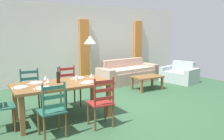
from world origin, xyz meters
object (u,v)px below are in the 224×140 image
Objects in this scene: dining_chair_far_right at (69,86)px; wine_glass_near_left at (48,81)px; wine_glass_far_left at (45,78)px; armchair_upholstered at (180,75)px; dining_table at (62,87)px; dining_chair_near_right at (102,102)px; coffee_table at (147,78)px; wine_bottle at (58,77)px; standing_lamp at (90,43)px; dining_chair_far_left at (31,91)px; dining_chair_near_left at (52,110)px; couch at (127,74)px; coffee_cup_primary at (77,78)px; wine_glass_near_right at (91,76)px.

wine_glass_near_left is (-0.74, -0.89, 0.38)m from dining_chair_far_right.
armchair_upholstered is at bearing 12.84° from wine_glass_far_left.
dining_chair_near_right is at bearing -58.18° from dining_table.
wine_glass_far_left is 0.12× the size of armchair_upholstered.
dining_table is at bearing -161.61° from coffee_table.
dining_chair_near_right is 1.06m from wine_bottle.
wine_glass_near_left is (-0.26, -0.20, -0.01)m from wine_bottle.
wine_glass_near_left is at bearing 142.39° from dining_chair_near_right.
standing_lamp reaches higher than coffee_table.
dining_chair_near_right and dining_chair_far_left have the same top height.
dining_chair_near_left is at bearing -115.07° from wine_bottle.
standing_lamp is (2.08, 2.29, 0.55)m from wine_glass_far_left.
couch is 1.88m from armchair_upholstered.
wine_glass_far_left is at bearing 131.02° from dining_chair_near_right.
dining_chair_far_left reaches higher than coffee_cup_primary.
wine_bottle is at bearing -128.08° from standing_lamp.
wine_glass_near_right is at bearing -137.22° from couch.
wine_glass_near_right is at bearing -41.20° from coffee_cup_primary.
dining_table is at bearing 168.33° from wine_glass_near_right.
wine_bottle is 0.33m from wine_glass_near_left.
wine_glass_near_right and wine_glass_far_left have the same top height.
wine_glass_near_right is at bearing -11.67° from dining_table.
dining_chair_far_right is at bearing 50.13° from wine_glass_near_left.
wine_glass_far_left reaches higher than coffee_cup_primary.
dining_chair_near_left is 4.62m from couch.
dining_chair_near_right and dining_chair_far_right have the same top height.
wine_glass_near_left is at bearing -80.96° from dining_chair_far_left.
dining_chair_near_left reaches higher than coffee_table.
dining_chair_far_right is 1.02m from wine_glass_far_left.
couch is at bearing 34.24° from wine_bottle.
coffee_cup_primary reaches higher than couch.
coffee_cup_primary is at bearing 19.78° from wine_glass_near_left.
couch is at bearing 28.76° from dining_chair_far_right.
standing_lamp is at bearing 131.78° from coffee_table.
wine_glass_near_left and wine_glass_near_right have the same top height.
wine_glass_near_right is (0.65, -0.18, -0.01)m from wine_bottle.
armchair_upholstered is (4.16, 1.39, -0.61)m from wine_glass_near_right.
dining_chair_near_right is 1.07× the size of coffee_table.
dining_chair_near_left is at bearing -158.89° from armchair_upholstered.
coffee_cup_primary is (0.64, -0.03, -0.07)m from wine_glass_far_left.
wine_glass_near_left is (-0.32, -0.15, 0.20)m from dining_table.
coffee_cup_primary is (0.35, 0.09, 0.13)m from dining_table.
dining_chair_far_left is 5.96× the size of wine_glass_far_left.
standing_lamp is at bearing 50.55° from wine_glass_near_left.
dining_chair_far_left is at bearing 121.96° from dining_table.
couch is at bearing -7.85° from standing_lamp.
dining_chair_far_right is 0.92m from wine_bottle.
dining_chair_near_left is 0.74× the size of armchair_upholstered.
couch is (3.19, 2.17, -0.58)m from wine_bottle.
armchair_upholstered is (4.33, 0.53, -0.23)m from dining_chair_far_right.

